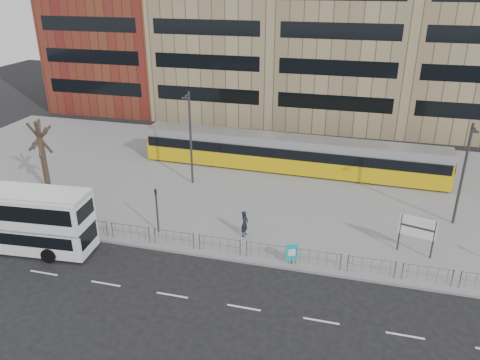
% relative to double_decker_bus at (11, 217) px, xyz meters
% --- Properties ---
extents(ground, '(120.00, 120.00, 0.00)m').
position_rel_double_decker_bus_xyz_m(ground, '(13.39, 2.00, -2.20)').
color(ground, black).
rests_on(ground, ground).
extents(plaza, '(64.00, 24.00, 0.15)m').
position_rel_double_decker_bus_xyz_m(plaza, '(13.39, 14.00, -2.12)').
color(plaza, gray).
rests_on(plaza, ground).
extents(kerb, '(64.00, 0.25, 0.17)m').
position_rel_double_decker_bus_xyz_m(kerb, '(13.39, 2.05, -2.12)').
color(kerb, gray).
rests_on(kerb, ground).
extents(building_row, '(70.40, 18.40, 31.20)m').
position_rel_double_decker_bus_xyz_m(building_row, '(14.94, 36.27, 10.72)').
color(building_row, brown).
rests_on(building_row, ground).
extents(pedestrian_barrier, '(32.07, 0.07, 1.10)m').
position_rel_double_decker_bus_xyz_m(pedestrian_barrier, '(15.39, 2.50, -1.22)').
color(pedestrian_barrier, gray).
rests_on(pedestrian_barrier, plaza).
extents(road_markings, '(62.00, 0.12, 0.01)m').
position_rel_double_decker_bus_xyz_m(road_markings, '(14.39, -2.00, -2.19)').
color(road_markings, white).
rests_on(road_markings, ground).
extents(double_decker_bus, '(10.32, 3.21, 4.06)m').
position_rel_double_decker_bus_xyz_m(double_decker_bus, '(0.00, 0.00, 0.00)').
color(double_decker_bus, white).
rests_on(double_decker_bus, ground).
extents(tram, '(26.10, 3.08, 3.07)m').
position_rel_double_decker_bus_xyz_m(tram, '(14.70, 16.73, -0.51)').
color(tram, gold).
rests_on(tram, plaza).
extents(station_sign, '(2.12, 0.63, 2.50)m').
position_rel_double_decker_bus_xyz_m(station_sign, '(24.24, 5.44, -0.32)').
color(station_sign, '#2D2D30').
rests_on(station_sign, plaza).
extents(ad_panel, '(0.67, 0.35, 1.34)m').
position_rel_double_decker_bus_xyz_m(ad_panel, '(17.17, 2.40, -1.27)').
color(ad_panel, '#2D2D30').
rests_on(ad_panel, plaza).
extents(pedestrian, '(0.53, 0.71, 1.76)m').
position_rel_double_decker_bus_xyz_m(pedestrian, '(13.66, 4.90, -1.17)').
color(pedestrian, black).
rests_on(pedestrian, plaza).
extents(traffic_light_west, '(0.23, 0.25, 3.10)m').
position_rel_double_decker_bus_xyz_m(traffic_light_west, '(7.97, 3.94, -0.07)').
color(traffic_light_west, '#2D2D30').
rests_on(traffic_light_west, plaza).
extents(lamp_post_west, '(0.45, 1.04, 7.57)m').
position_rel_double_decker_bus_xyz_m(lamp_post_west, '(7.38, 12.04, 2.11)').
color(lamp_post_west, '#2D2D30').
rests_on(lamp_post_west, plaza).
extents(lamp_post_east, '(0.45, 1.04, 7.14)m').
position_rel_double_decker_bus_xyz_m(lamp_post_east, '(27.16, 10.22, 1.89)').
color(lamp_post_east, '#2D2D30').
rests_on(lamp_post_east, plaza).
extents(bare_tree, '(4.86, 4.86, 8.17)m').
position_rel_double_decker_bus_xyz_m(bare_tree, '(-3.22, 7.80, 3.90)').
color(bare_tree, '#2D2219').
rests_on(bare_tree, plaza).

